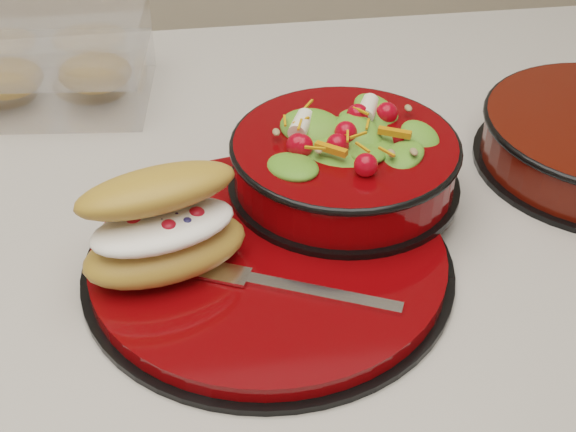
{
  "coord_description": "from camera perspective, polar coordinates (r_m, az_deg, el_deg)",
  "views": [
    {
      "loc": [
        -0.02,
        -0.65,
        1.36
      ],
      "look_at": [
        0.06,
        -0.11,
        0.94
      ],
      "focal_mm": 50.0,
      "sensor_mm": 36.0,
      "label": 1
    }
  ],
  "objects": [
    {
      "name": "dinner_plate",
      "position": [
        0.69,
        -1.34,
        -3.14
      ],
      "size": [
        0.32,
        0.32,
        0.02
      ],
      "rotation": [
        0.0,
        0.0,
        0.07
      ],
      "color": "black",
      "rests_on": "island_counter"
    },
    {
      "name": "salad_bowl",
      "position": [
        0.74,
        4.05,
        4.35
      ],
      "size": [
        0.22,
        0.22,
        0.09
      ],
      "rotation": [
        0.0,
        0.0,
        0.01
      ],
      "color": "black",
      "rests_on": "dinner_plate"
    },
    {
      "name": "croissant",
      "position": [
        0.65,
        -8.87,
        -0.6
      ],
      "size": [
        0.15,
        0.12,
        0.08
      ],
      "rotation": [
        0.0,
        0.0,
        0.29
      ],
      "color": "#B18036",
      "rests_on": "dinner_plate"
    },
    {
      "name": "fork",
      "position": [
        0.64,
        0.26,
        -5.07
      ],
      "size": [
        0.16,
        0.09,
        0.0
      ],
      "rotation": [
        0.0,
        0.0,
        1.14
      ],
      "color": "silver",
      "rests_on": "dinner_plate"
    },
    {
      "name": "pastry_box",
      "position": [
        0.96,
        -16.68,
        10.39
      ],
      "size": [
        0.23,
        0.18,
        0.09
      ],
      "rotation": [
        0.0,
        0.0,
        -0.11
      ],
      "color": "white",
      "rests_on": "island_counter"
    }
  ]
}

